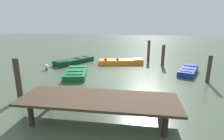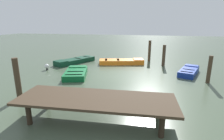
{
  "view_description": "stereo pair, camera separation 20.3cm",
  "coord_description": "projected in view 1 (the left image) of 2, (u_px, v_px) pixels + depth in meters",
  "views": [
    {
      "loc": [
        -2.52,
        12.41,
        3.8
      ],
      "look_at": [
        0.0,
        0.0,
        0.35
      ],
      "focal_mm": 28.6,
      "sensor_mm": 36.0,
      "label": 1
    },
    {
      "loc": [
        -2.72,
        12.37,
        3.8
      ],
      "look_at": [
        0.0,
        0.0,
        0.35
      ],
      "focal_mm": 28.6,
      "sensor_mm": 36.0,
      "label": 2
    }
  ],
  "objects": [
    {
      "name": "mooring_piling_mid_left",
      "position": [
        18.0,
        79.0,
        8.78
      ],
      "size": [
        0.28,
        0.28,
        2.11
      ],
      "primitive_type": "cylinder",
      "color": "#423323",
      "rests_on": "ground_plane"
    },
    {
      "name": "rowboat_orange",
      "position": [
        121.0,
        62.0,
        16.52
      ],
      "size": [
        4.2,
        2.1,
        0.46
      ],
      "rotation": [
        0.0,
        0.0,
        3.38
      ],
      "color": "orange",
      "rests_on": "ground_plane"
    },
    {
      "name": "rowboat_green",
      "position": [
        76.0,
        73.0,
        12.8
      ],
      "size": [
        2.15,
        3.13,
        0.46
      ],
      "rotation": [
        0.0,
        0.0,
        4.99
      ],
      "color": "#0F602D",
      "rests_on": "ground_plane"
    },
    {
      "name": "mooring_piling_far_right",
      "position": [
        149.0,
        51.0,
        17.42
      ],
      "size": [
        0.26,
        0.26,
        2.04
      ],
      "primitive_type": "cylinder",
      "color": "#423323",
      "rests_on": "ground_plane"
    },
    {
      "name": "marker_buoy",
      "position": [
        46.0,
        67.0,
        14.38
      ],
      "size": [
        0.36,
        0.36,
        0.48
      ],
      "color": "#262626",
      "rests_on": "ground_plane"
    },
    {
      "name": "ground_plane",
      "position": [
        112.0,
        75.0,
        13.22
      ],
      "size": [
        80.0,
        80.0,
        0.0
      ],
      "primitive_type": "plane",
      "color": "#475642"
    },
    {
      "name": "mooring_piling_near_right",
      "position": [
        209.0,
        69.0,
        11.31
      ],
      "size": [
        0.24,
        0.24,
        1.76
      ],
      "primitive_type": "cylinder",
      "color": "#423323",
      "rests_on": "ground_plane"
    },
    {
      "name": "dock_segment",
      "position": [
        98.0,
        100.0,
        6.89
      ],
      "size": [
        6.21,
        2.29,
        0.95
      ],
      "rotation": [
        0.0,
        0.0,
        0.05
      ],
      "color": "#423323",
      "rests_on": "ground_plane"
    },
    {
      "name": "mooring_piling_center",
      "position": [
        163.0,
        55.0,
        15.72
      ],
      "size": [
        0.27,
        0.27,
        1.84
      ],
      "primitive_type": "cylinder",
      "color": "#423323",
      "rests_on": "ground_plane"
    },
    {
      "name": "rowboat_blue",
      "position": [
        188.0,
        71.0,
        13.41
      ],
      "size": [
        1.96,
        2.99,
        0.46
      ],
      "rotation": [
        0.0,
        0.0,
        4.36
      ],
      "color": "navy",
      "rests_on": "ground_plane"
    },
    {
      "name": "rowboat_dark_green",
      "position": [
        74.0,
        61.0,
        16.8
      ],
      "size": [
        2.92,
        4.1,
        0.46
      ],
      "rotation": [
        0.0,
        0.0,
        1.08
      ],
      "color": "#0C3823",
      "rests_on": "ground_plane"
    }
  ]
}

